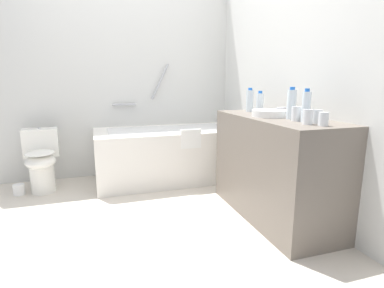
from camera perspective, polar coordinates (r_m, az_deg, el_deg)
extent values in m
plane|color=beige|center=(2.72, -10.40, -13.35)|extent=(3.78, 3.78, 0.00)
cube|color=silver|center=(3.84, -13.90, 12.11)|extent=(3.18, 0.10, 2.38)
cube|color=silver|center=(3.00, 17.75, 12.07)|extent=(0.10, 3.07, 2.38)
cube|color=white|center=(3.58, -4.24, -1.93)|extent=(1.67, 0.79, 0.59)
cube|color=white|center=(3.53, -4.30, 2.13)|extent=(1.37, 0.57, 0.09)
cylinder|color=#ADADB2|center=(3.72, 5.48, 3.86)|extent=(0.09, 0.03, 0.03)
cylinder|color=#ADADB2|center=(3.83, -6.01, 11.52)|extent=(0.23, 0.03, 0.43)
cylinder|color=#ADADB2|center=(3.78, -12.54, 7.23)|extent=(0.28, 0.03, 0.03)
cube|color=white|center=(3.20, -0.23, 0.98)|extent=(0.22, 0.03, 0.20)
cylinder|color=white|center=(3.54, -26.16, -5.42)|extent=(0.24, 0.24, 0.34)
ellipsoid|color=white|center=(3.45, -26.47, -2.90)|extent=(0.32, 0.38, 0.15)
ellipsoid|color=white|center=(3.43, -26.60, -1.52)|extent=(0.30, 0.36, 0.02)
cube|color=white|center=(3.65, -26.44, 0.25)|extent=(0.36, 0.20, 0.30)
cylinder|color=silver|center=(3.62, -26.66, 2.67)|extent=(0.03, 0.03, 0.01)
cube|color=#6B6056|center=(2.66, 15.13, -4.29)|extent=(0.52, 1.28, 0.86)
cylinder|color=white|center=(2.58, 14.26, 5.60)|extent=(0.29, 0.29, 0.05)
cylinder|color=#ADADB2|center=(2.68, 17.60, 5.75)|extent=(0.02, 0.02, 0.07)
cylinder|color=#ADADB2|center=(2.65, 16.61, 6.45)|extent=(0.12, 0.02, 0.02)
cylinder|color=#ADADB2|center=(2.64, 18.33, 5.28)|extent=(0.03, 0.03, 0.04)
cylinder|color=#ADADB2|center=(2.73, 16.85, 5.59)|extent=(0.03, 0.03, 0.04)
cylinder|color=silver|center=(3.03, 10.86, 7.86)|extent=(0.06, 0.06, 0.18)
cylinder|color=blue|center=(3.03, 10.94, 9.81)|extent=(0.03, 0.03, 0.02)
cylinder|color=silver|center=(2.95, 10.76, 7.91)|extent=(0.07, 0.07, 0.20)
cylinder|color=blue|center=(2.94, 10.84, 10.08)|extent=(0.04, 0.04, 0.02)
cylinder|color=silver|center=(2.84, 12.58, 7.45)|extent=(0.07, 0.07, 0.18)
cylinder|color=blue|center=(2.83, 12.67, 9.46)|extent=(0.04, 0.04, 0.02)
cylinder|color=silver|center=(2.30, 20.55, 6.49)|extent=(0.06, 0.06, 0.21)
cylinder|color=blue|center=(2.29, 20.77, 9.43)|extent=(0.03, 0.03, 0.02)
cylinder|color=silver|center=(2.46, 18.11, 7.04)|extent=(0.07, 0.07, 0.22)
cylinder|color=blue|center=(2.45, 18.29, 9.86)|extent=(0.04, 0.04, 0.02)
cylinder|color=white|center=(2.20, 20.85, 4.76)|extent=(0.07, 0.07, 0.10)
cylinder|color=white|center=(2.35, 18.92, 5.37)|extent=(0.07, 0.07, 0.10)
cylinder|color=white|center=(2.27, 22.41, 4.76)|extent=(0.07, 0.07, 0.10)
cylinder|color=white|center=(2.16, 23.38, 4.31)|extent=(0.06, 0.06, 0.09)
cylinder|color=white|center=(3.61, -29.63, -7.42)|extent=(0.11, 0.11, 0.11)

